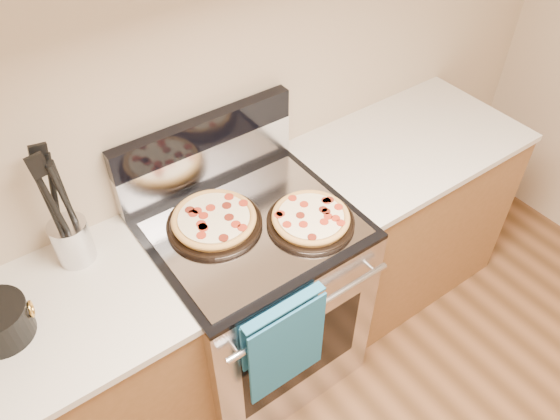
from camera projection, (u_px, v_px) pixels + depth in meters
wall_back at (193, 83)px, 1.95m from camera, size 4.00×0.00×4.00m
range_body at (255, 300)px, 2.37m from camera, size 0.76×0.68×0.90m
oven_window at (302, 355)px, 2.17m from camera, size 0.56×0.01×0.40m
cooktop at (251, 226)px, 2.05m from camera, size 0.76×0.68×0.02m
backsplash_lower at (207, 163)px, 2.16m from camera, size 0.76×0.06×0.18m
backsplash_upper at (204, 132)px, 2.06m from camera, size 0.76×0.06×0.12m
oven_handle at (312, 310)px, 1.91m from camera, size 0.70×0.03×0.03m
dish_towel at (284, 343)px, 1.93m from camera, size 0.32×0.05×0.42m
foil_sheet at (256, 228)px, 2.02m from camera, size 0.70×0.55×0.01m
cabinet_left at (54, 409)px, 2.02m from camera, size 1.00×0.62×0.88m
countertop_left at (12, 340)px, 1.71m from camera, size 1.02×0.64×0.03m
cabinet_right at (396, 215)px, 2.76m from camera, size 1.00×0.62×0.88m
countertop_right at (411, 143)px, 2.45m from camera, size 1.02×0.64×0.03m
pepperoni_pizza_back at (214, 221)px, 2.01m from camera, size 0.45×0.45×0.05m
pepperoni_pizza_front at (311, 219)px, 2.02m from camera, size 0.36×0.36×0.04m
utensil_crock at (72, 241)px, 1.88m from camera, size 0.16×0.16×0.16m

